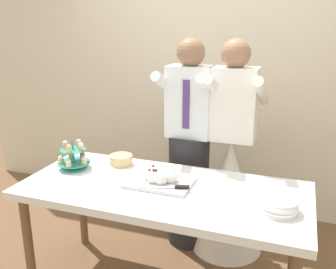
{
  "coord_description": "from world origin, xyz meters",
  "views": [
    {
      "loc": [
        0.75,
        -1.99,
        1.77
      ],
      "look_at": [
        -0.02,
        0.15,
        1.07
      ],
      "focal_mm": 39.62,
      "sensor_mm": 36.0,
      "label": 1
    }
  ],
  "objects_px": {
    "dessert_table": "(163,198)",
    "round_cake": "(121,161)",
    "cupcake_stand": "(74,157)",
    "plate_stack": "(278,205)",
    "person_bride": "(229,181)",
    "main_cake_tray": "(160,177)",
    "person_groom": "(189,157)"
  },
  "relations": [
    {
      "from": "main_cake_tray",
      "to": "person_bride",
      "type": "xyz_separation_m",
      "value": [
        0.34,
        0.61,
        -0.23
      ]
    },
    {
      "from": "main_cake_tray",
      "to": "plate_stack",
      "type": "distance_m",
      "value": 0.75
    },
    {
      "from": "dessert_table",
      "to": "person_groom",
      "type": "relative_size",
      "value": 1.08
    },
    {
      "from": "cupcake_stand",
      "to": "person_groom",
      "type": "height_order",
      "value": "person_groom"
    },
    {
      "from": "cupcake_stand",
      "to": "main_cake_tray",
      "type": "xyz_separation_m",
      "value": [
        0.66,
        -0.03,
        -0.04
      ]
    },
    {
      "from": "main_cake_tray",
      "to": "person_bride",
      "type": "height_order",
      "value": "person_bride"
    },
    {
      "from": "round_cake",
      "to": "person_groom",
      "type": "bearing_deg",
      "value": 46.79
    },
    {
      "from": "round_cake",
      "to": "person_bride",
      "type": "bearing_deg",
      "value": 31.04
    },
    {
      "from": "plate_stack",
      "to": "round_cake",
      "type": "relative_size",
      "value": 0.91
    },
    {
      "from": "dessert_table",
      "to": "person_groom",
      "type": "height_order",
      "value": "person_groom"
    },
    {
      "from": "main_cake_tray",
      "to": "round_cake",
      "type": "bearing_deg",
      "value": 153.57
    },
    {
      "from": "dessert_table",
      "to": "plate_stack",
      "type": "height_order",
      "value": "plate_stack"
    },
    {
      "from": "person_groom",
      "to": "person_bride",
      "type": "height_order",
      "value": "same"
    },
    {
      "from": "cupcake_stand",
      "to": "dessert_table",
      "type": "bearing_deg",
      "value": -6.32
    },
    {
      "from": "dessert_table",
      "to": "main_cake_tray",
      "type": "relative_size",
      "value": 4.18
    },
    {
      "from": "person_bride",
      "to": "cupcake_stand",
      "type": "bearing_deg",
      "value": -149.53
    },
    {
      "from": "person_bride",
      "to": "dessert_table",
      "type": "bearing_deg",
      "value": -114.47
    },
    {
      "from": "main_cake_tray",
      "to": "plate_stack",
      "type": "relative_size",
      "value": 1.98
    },
    {
      "from": "dessert_table",
      "to": "round_cake",
      "type": "height_order",
      "value": "round_cake"
    },
    {
      "from": "main_cake_tray",
      "to": "person_groom",
      "type": "bearing_deg",
      "value": 88.85
    },
    {
      "from": "cupcake_stand",
      "to": "plate_stack",
      "type": "relative_size",
      "value": 1.06
    },
    {
      "from": "dessert_table",
      "to": "person_groom",
      "type": "bearing_deg",
      "value": 91.99
    },
    {
      "from": "main_cake_tray",
      "to": "person_bride",
      "type": "relative_size",
      "value": 0.26
    },
    {
      "from": "dessert_table",
      "to": "round_cake",
      "type": "xyz_separation_m",
      "value": [
        -0.41,
        0.24,
        0.11
      ]
    },
    {
      "from": "round_cake",
      "to": "cupcake_stand",
      "type": "bearing_deg",
      "value": -150.98
    },
    {
      "from": "person_bride",
      "to": "main_cake_tray",
      "type": "bearing_deg",
      "value": -118.77
    },
    {
      "from": "dessert_table",
      "to": "person_bride",
      "type": "height_order",
      "value": "person_bride"
    },
    {
      "from": "round_cake",
      "to": "person_groom",
      "type": "relative_size",
      "value": 0.14
    },
    {
      "from": "dessert_table",
      "to": "round_cake",
      "type": "distance_m",
      "value": 0.48
    },
    {
      "from": "dessert_table",
      "to": "cupcake_stand",
      "type": "xyz_separation_m",
      "value": [
        -0.7,
        0.08,
        0.16
      ]
    },
    {
      "from": "dessert_table",
      "to": "plate_stack",
      "type": "distance_m",
      "value": 0.72
    },
    {
      "from": "dessert_table",
      "to": "cupcake_stand",
      "type": "relative_size",
      "value": 7.83
    }
  ]
}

